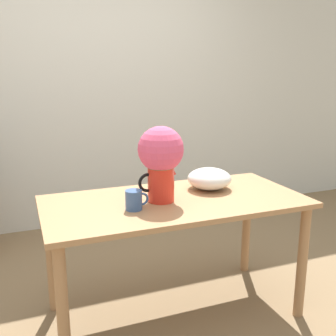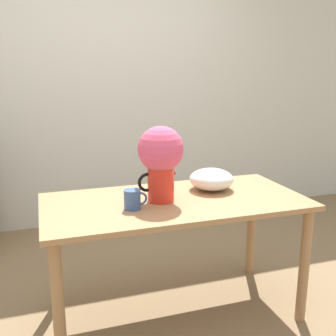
{
  "view_description": "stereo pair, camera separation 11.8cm",
  "coord_description": "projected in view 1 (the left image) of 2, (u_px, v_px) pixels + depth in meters",
  "views": [
    {
      "loc": [
        -0.7,
        -2.03,
        1.46
      ],
      "look_at": [
        0.08,
        -0.01,
        0.93
      ],
      "focal_mm": 42.0,
      "sensor_mm": 36.0,
      "label": 1
    },
    {
      "loc": [
        -0.59,
        -2.07,
        1.46
      ],
      "look_at": [
        0.08,
        -0.01,
        0.93
      ],
      "focal_mm": 42.0,
      "sensor_mm": 36.0,
      "label": 2
    }
  ],
  "objects": [
    {
      "name": "flower_vase",
      "position": [
        161.0,
        157.0,
        2.2
      ],
      "size": [
        0.27,
        0.26,
        0.43
      ],
      "color": "red",
      "rests_on": "table"
    },
    {
      "name": "table",
      "position": [
        175.0,
        216.0,
        2.31
      ],
      "size": [
        1.52,
        0.74,
        0.74
      ],
      "color": "#A3754C",
      "rests_on": "ground_plane"
    },
    {
      "name": "white_bowl",
      "position": [
        209.0,
        179.0,
        2.48
      ],
      "size": [
        0.28,
        0.28,
        0.13
      ],
      "color": "silver",
      "rests_on": "table"
    },
    {
      "name": "wall_back",
      "position": [
        93.0,
        90.0,
        3.67
      ],
      "size": [
        8.0,
        0.05,
        2.6
      ],
      "color": "silver",
      "rests_on": "ground_plane"
    },
    {
      "name": "ground_plane",
      "position": [
        155.0,
        315.0,
        2.43
      ],
      "size": [
        12.0,
        12.0,
        0.0
      ],
      "primitive_type": "plane",
      "color": "#7F6647"
    },
    {
      "name": "coffee_mug",
      "position": [
        134.0,
        200.0,
        2.11
      ],
      "size": [
        0.13,
        0.09,
        0.11
      ],
      "color": "#385689",
      "rests_on": "table"
    }
  ]
}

